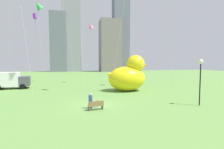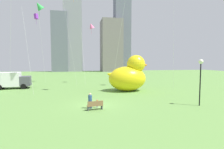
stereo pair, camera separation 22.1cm
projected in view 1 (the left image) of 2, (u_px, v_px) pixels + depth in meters
name	position (u px, v px, depth m)	size (l,w,h in m)	color
ground_plane	(96.00, 105.00, 18.96)	(140.00, 140.00, 0.00)	#659446
park_bench	(96.00, 105.00, 16.98)	(1.62, 0.74, 0.90)	olive
person_adult	(91.00, 100.00, 17.49)	(0.38, 0.38, 1.57)	#38476B
person_child	(98.00, 103.00, 17.78)	(0.21, 0.21, 0.88)	silver
giant_inflatable_duck	(128.00, 76.00, 28.09)	(6.94, 4.46, 5.76)	yellow
lamppost	(201.00, 70.00, 18.52)	(0.48, 0.48, 4.95)	black
box_truck	(10.00, 81.00, 30.06)	(6.08, 2.91, 2.85)	white
city_skyline	(90.00, 40.00, 84.93)	(37.52, 16.29, 36.96)	slate
kite_purple	(35.00, 17.00, 37.61)	(1.91, 2.25, 15.06)	silver
kite_green	(38.00, 6.00, 26.42)	(3.57, 3.47, 13.91)	silver
kite_pink	(91.00, 26.00, 37.06)	(3.03, 3.63, 12.98)	silver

